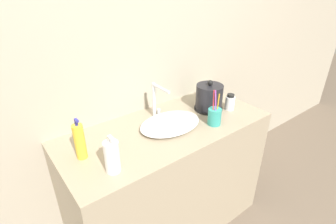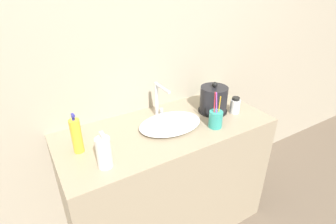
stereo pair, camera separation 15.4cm
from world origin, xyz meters
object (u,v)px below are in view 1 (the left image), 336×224
electric_kettle (209,98)px  hand_cream_bottle (112,157)px  shampoo_bottle (205,93)px  lotion_bottle (80,141)px  faucet (156,98)px  mouthwash_bottle (230,102)px  toothbrush_cup (215,116)px

electric_kettle → hand_cream_bottle: size_ratio=1.08×
shampoo_bottle → hand_cream_bottle: (-0.91, -0.31, 0.03)m
lotion_bottle → hand_cream_bottle: (0.08, -0.19, -0.01)m
faucet → shampoo_bottle: size_ratio=1.65×
lotion_bottle → shampoo_bottle: bearing=7.1°
hand_cream_bottle → electric_kettle: bearing=12.4°
shampoo_bottle → mouthwash_bottle: size_ratio=1.26×
lotion_bottle → faucet: bearing=12.0°
electric_kettle → mouthwash_bottle: electric_kettle is taller
faucet → electric_kettle: size_ratio=1.09×
faucet → electric_kettle: (0.34, -0.12, -0.05)m
toothbrush_cup → shampoo_bottle: bearing=53.8°
faucet → hand_cream_bottle: size_ratio=1.18×
lotion_bottle → mouthwash_bottle: lotion_bottle is taller
mouthwash_bottle → electric_kettle: bearing=143.0°
faucet → mouthwash_bottle: (0.46, -0.21, -0.08)m
toothbrush_cup → mouthwash_bottle: (0.23, 0.08, -0.00)m
shampoo_bottle → lotion_bottle: bearing=-172.9°
faucet → toothbrush_cup: 0.38m
faucet → mouthwash_bottle: bearing=-24.8°
electric_kettle → toothbrush_cup: toothbrush_cup is taller
mouthwash_bottle → hand_cream_bottle: (-0.92, -0.09, 0.03)m
lotion_bottle → hand_cream_bottle: 0.20m
faucet → hand_cream_bottle: faucet is taller
toothbrush_cup → mouthwash_bottle: toothbrush_cup is taller
toothbrush_cup → hand_cream_bottle: (-0.69, -0.01, 0.03)m
mouthwash_bottle → hand_cream_bottle: hand_cream_bottle is taller
mouthwash_bottle → lotion_bottle: bearing=174.5°
electric_kettle → shampoo_bottle: electric_kettle is taller
electric_kettle → hand_cream_bottle: bearing=-167.6°
electric_kettle → hand_cream_bottle: electric_kettle is taller
faucet → toothbrush_cup: toothbrush_cup is taller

